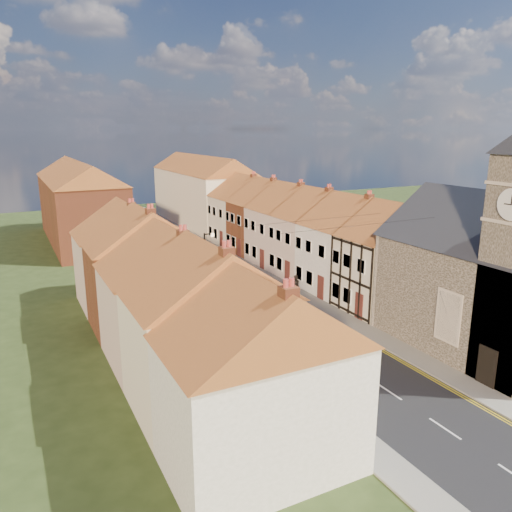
{
  "coord_description": "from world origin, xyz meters",
  "views": [
    {
      "loc": [
        -18.06,
        -17.04,
        14.27
      ],
      "look_at": [
        1.1,
        20.61,
        3.5
      ],
      "focal_mm": 35.0,
      "sensor_mm": 36.0,
      "label": 1
    }
  ],
  "objects_px": {
    "car_distant": "(142,231)",
    "pedestrian_right": "(295,286)",
    "church": "(495,265)",
    "car_distant_b": "(169,229)",
    "car_far": "(174,254)",
    "pedestrian_left": "(331,412)",
    "lamppost": "(206,264)",
    "car_near": "(324,380)",
    "car_mid": "(222,288)"
  },
  "relations": [
    {
      "from": "car_distant",
      "to": "pedestrian_right",
      "type": "distance_m",
      "value": 32.22
    },
    {
      "from": "pedestrian_right",
      "to": "church",
      "type": "bearing_deg",
      "value": 115.4
    },
    {
      "from": "pedestrian_right",
      "to": "car_distant_b",
      "type": "distance_m",
      "value": 31.82
    },
    {
      "from": "car_far",
      "to": "pedestrian_left",
      "type": "bearing_deg",
      "value": -89.67
    },
    {
      "from": "car_far",
      "to": "lamppost",
      "type": "bearing_deg",
      "value": -91.89
    },
    {
      "from": "church",
      "to": "lamppost",
      "type": "bearing_deg",
      "value": 128.3
    },
    {
      "from": "pedestrian_right",
      "to": "lamppost",
      "type": "bearing_deg",
      "value": -8.83
    },
    {
      "from": "church",
      "to": "car_far",
      "type": "xyz_separation_m",
      "value": [
        -11.04,
        32.28,
        -5.25
      ]
    },
    {
      "from": "car_far",
      "to": "pedestrian_right",
      "type": "xyz_separation_m",
      "value": [
        5.38,
        -17.39,
        0.45
      ]
    },
    {
      "from": "car_near",
      "to": "car_distant",
      "type": "xyz_separation_m",
      "value": [
        1.7,
        46.21,
        0.02
      ]
    },
    {
      "from": "pedestrian_right",
      "to": "car_mid",
      "type": "bearing_deg",
      "value": -27.72
    },
    {
      "from": "car_near",
      "to": "car_far",
      "type": "relative_size",
      "value": 0.91
    },
    {
      "from": "car_far",
      "to": "pedestrian_left",
      "type": "distance_m",
      "value": 35.36
    },
    {
      "from": "church",
      "to": "car_distant_b",
      "type": "distance_m",
      "value": 47.49
    },
    {
      "from": "car_mid",
      "to": "church",
      "type": "bearing_deg",
      "value": -78.3
    },
    {
      "from": "church",
      "to": "lamppost",
      "type": "relative_size",
      "value": 2.53
    },
    {
      "from": "car_near",
      "to": "car_mid",
      "type": "bearing_deg",
      "value": 93.02
    },
    {
      "from": "car_distant_b",
      "to": "lamppost",
      "type": "bearing_deg",
      "value": 76.19
    },
    {
      "from": "pedestrian_right",
      "to": "car_distant_b",
      "type": "bearing_deg",
      "value": -82.9
    },
    {
      "from": "car_near",
      "to": "car_far",
      "type": "xyz_separation_m",
      "value": [
        1.52,
        31.81,
        -0.04
      ]
    },
    {
      "from": "car_distant",
      "to": "car_distant_b",
      "type": "distance_m",
      "value": 3.8
    },
    {
      "from": "car_mid",
      "to": "pedestrian_right",
      "type": "distance_m",
      "value": 6.48
    },
    {
      "from": "lamppost",
      "to": "pedestrian_right",
      "type": "xyz_separation_m",
      "value": [
        7.51,
        -1.79,
        -2.46
      ]
    },
    {
      "from": "church",
      "to": "pedestrian_right",
      "type": "distance_m",
      "value": 16.63
    },
    {
      "from": "car_near",
      "to": "pedestrian_right",
      "type": "distance_m",
      "value": 15.99
    },
    {
      "from": "pedestrian_right",
      "to": "car_distant_b",
      "type": "relative_size",
      "value": 0.39
    },
    {
      "from": "lamppost",
      "to": "pedestrian_right",
      "type": "relative_size",
      "value": 3.13
    },
    {
      "from": "car_mid",
      "to": "pedestrian_right",
      "type": "xyz_separation_m",
      "value": [
        5.47,
        -3.46,
        0.4
      ]
    },
    {
      "from": "car_distant_b",
      "to": "car_distant",
      "type": "bearing_deg",
      "value": -2.29
    },
    {
      "from": "pedestrian_left",
      "to": "pedestrian_right",
      "type": "distance_m",
      "value": 19.86
    },
    {
      "from": "car_near",
      "to": "car_distant_b",
      "type": "xyz_separation_m",
      "value": [
        5.5,
        46.21,
        0.01
      ]
    },
    {
      "from": "car_distant_b",
      "to": "car_far",
      "type": "bearing_deg",
      "value": 72.24
    },
    {
      "from": "lamppost",
      "to": "car_distant",
      "type": "height_order",
      "value": "lamppost"
    },
    {
      "from": "car_far",
      "to": "car_distant_b",
      "type": "bearing_deg",
      "value": 80.41
    },
    {
      "from": "pedestrian_left",
      "to": "church",
      "type": "bearing_deg",
      "value": 11.55
    },
    {
      "from": "car_distant",
      "to": "car_near",
      "type": "bearing_deg",
      "value": -107.83
    },
    {
      "from": "lamppost",
      "to": "car_far",
      "type": "bearing_deg",
      "value": 82.23
    },
    {
      "from": "church",
      "to": "car_distant_b",
      "type": "relative_size",
      "value": 3.1
    },
    {
      "from": "church",
      "to": "pedestrian_left",
      "type": "relative_size",
      "value": 8.49
    },
    {
      "from": "car_distant",
      "to": "pedestrian_right",
      "type": "height_order",
      "value": "pedestrian_right"
    },
    {
      "from": "car_mid",
      "to": "pedestrian_left",
      "type": "height_order",
      "value": "pedestrian_left"
    },
    {
      "from": "lamppost",
      "to": "car_far",
      "type": "xyz_separation_m",
      "value": [
        2.13,
        15.6,
        -2.91
      ]
    },
    {
      "from": "car_far",
      "to": "pedestrian_left",
      "type": "relative_size",
      "value": 2.4
    },
    {
      "from": "car_mid",
      "to": "car_distant",
      "type": "height_order",
      "value": "car_distant"
    },
    {
      "from": "lamppost",
      "to": "car_far",
      "type": "height_order",
      "value": "lamppost"
    },
    {
      "from": "car_distant",
      "to": "car_distant_b",
      "type": "relative_size",
      "value": 1.01
    },
    {
      "from": "car_distant",
      "to": "pedestrian_left",
      "type": "relative_size",
      "value": 2.77
    },
    {
      "from": "car_near",
      "to": "lamppost",
      "type": "bearing_deg",
      "value": 99.76
    },
    {
      "from": "lamppost",
      "to": "pedestrian_left",
      "type": "height_order",
      "value": "lamppost"
    },
    {
      "from": "church",
      "to": "pedestrian_right",
      "type": "height_order",
      "value": "church"
    }
  ]
}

